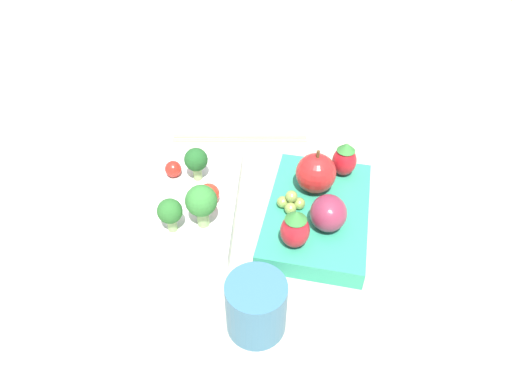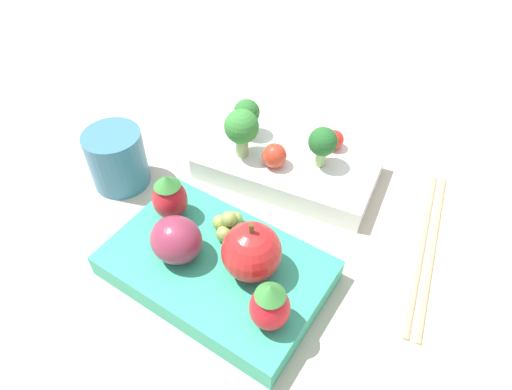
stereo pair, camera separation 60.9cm
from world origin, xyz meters
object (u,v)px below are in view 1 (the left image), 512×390
object	(u,v)px
drinking_cup	(256,307)
bento_box_savoury	(196,204)
grape_cluster	(291,201)
strawberry_0	(345,159)
cherry_tomato_0	(173,169)
plum	(328,213)
broccoli_floret_2	(201,202)
cherry_tomato_1	(209,194)
bento_box_fruit	(317,213)
apple	(316,173)
chopsticks_pair	(240,138)
broccoli_floret_1	(170,212)
strawberry_1	(295,229)
broccoli_floret_0	(196,161)

from	to	relation	value
drinking_cup	bento_box_savoury	bearing A→B (deg)	32.13
grape_cluster	strawberry_0	bearing A→B (deg)	-40.64
cherry_tomato_0	plum	world-z (taller)	plum
broccoli_floret_2	cherry_tomato_1	distance (m)	0.05
bento_box_fruit	apple	bearing A→B (deg)	10.60
drinking_cup	chopsticks_pair	xyz separation A→B (m)	(0.32, 0.07, -0.03)
broccoli_floret_1	drinking_cup	distance (m)	0.15
strawberry_1	grape_cluster	size ratio (longest dim) A/B	1.45
broccoli_floret_2	apple	world-z (taller)	apple
grape_cluster	strawberry_1	bearing A→B (deg)	-172.39
broccoli_floret_1	plum	distance (m)	0.18
broccoli_floret_0	plum	bearing A→B (deg)	-110.63
bento_box_fruit	cherry_tomato_0	size ratio (longest dim) A/B	9.32
cherry_tomato_1	plum	size ratio (longest dim) A/B	0.57
broccoli_floret_0	grape_cluster	size ratio (longest dim) A/B	1.33
bento_box_savoury	grape_cluster	world-z (taller)	grape_cluster
cherry_tomato_1	drinking_cup	size ratio (longest dim) A/B	0.41
cherry_tomato_0	cherry_tomato_1	xyz separation A→B (m)	(-0.04, -0.06, 0.00)
plum	grape_cluster	size ratio (longest dim) A/B	1.33
drinking_cup	chopsticks_pair	bearing A→B (deg)	11.74
apple	cherry_tomato_1	bearing A→B (deg)	108.73
chopsticks_pair	bento_box_fruit	bearing A→B (deg)	-142.69
cherry_tomato_0	plum	size ratio (longest dim) A/B	0.47
cherry_tomato_1	drinking_cup	world-z (taller)	drinking_cup
cherry_tomato_1	drinking_cup	xyz separation A→B (m)	(-0.15, -0.08, -0.01)
cherry_tomato_1	grape_cluster	distance (m)	0.10
cherry_tomato_1	broccoli_floret_0	bearing A→B (deg)	29.83
bento_box_fruit	apple	world-z (taller)	apple
bento_box_fruit	apple	distance (m)	0.05
bento_box_savoury	grape_cluster	bearing A→B (deg)	-91.21
broccoli_floret_2	drinking_cup	distance (m)	0.14
broccoli_floret_1	strawberry_0	distance (m)	0.24
cherry_tomato_0	strawberry_1	distance (m)	0.20
cherry_tomato_0	bento_box_fruit	bearing A→B (deg)	-100.02
bento_box_fruit	drinking_cup	world-z (taller)	drinking_cup
broccoli_floret_0	broccoli_floret_1	distance (m)	0.10
bento_box_savoury	cherry_tomato_1	distance (m)	0.03
broccoli_floret_0	plum	xyz separation A→B (m)	(-0.06, -0.17, -0.01)
bento_box_savoury	bento_box_fruit	size ratio (longest dim) A/B	0.98
bento_box_savoury	cherry_tomato_0	world-z (taller)	cherry_tomato_0
cherry_tomato_0	strawberry_1	world-z (taller)	strawberry_1
broccoli_floret_1	cherry_tomato_1	distance (m)	0.06
bento_box_fruit	grape_cluster	xyz separation A→B (m)	(-0.01, 0.03, 0.02)
plum	apple	bearing A→B (deg)	14.58
drinking_cup	cherry_tomato_1	bearing A→B (deg)	27.56
bento_box_fruit	cherry_tomato_1	bearing A→B (deg)	94.46
cherry_tomato_0	strawberry_0	bearing A→B (deg)	-81.02
broccoli_floret_1	apple	size ratio (longest dim) A/B	0.74
strawberry_0	strawberry_1	size ratio (longest dim) A/B	0.97
broccoli_floret_2	chopsticks_pair	size ratio (longest dim) A/B	0.27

